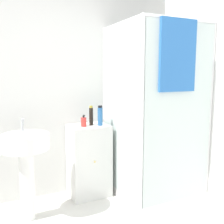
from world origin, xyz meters
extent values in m
cube|color=white|center=(0.00, 1.70, 1.25)|extent=(6.40, 0.06, 2.50)
cube|color=white|center=(1.21, 1.21, 0.04)|extent=(0.91, 0.91, 0.09)
cylinder|color=white|center=(1.65, 1.65, 0.99)|extent=(0.04, 0.04, 1.98)
cylinder|color=white|center=(0.78, 1.65, 0.99)|extent=(0.04, 0.04, 1.98)
cylinder|color=white|center=(1.65, 0.78, 0.99)|extent=(0.04, 0.04, 1.98)
cylinder|color=white|center=(0.78, 0.78, 0.99)|extent=(0.04, 0.04, 1.98)
cylinder|color=white|center=(1.21, 0.78, 1.96)|extent=(0.87, 0.04, 0.04)
cylinder|color=white|center=(1.21, 1.65, 1.96)|extent=(0.87, 0.04, 0.04)
cylinder|color=white|center=(0.78, 1.21, 1.96)|extent=(0.04, 0.87, 0.04)
cylinder|color=white|center=(1.65, 1.21, 1.96)|extent=(0.04, 0.87, 0.04)
cube|color=silver|center=(1.21, 0.77, 1.01)|extent=(0.84, 0.01, 1.85)
cube|color=silver|center=(0.77, 1.21, 1.01)|extent=(0.01, 0.84, 1.85)
cylinder|color=#B7BABF|center=(1.44, 1.59, 0.83)|extent=(0.02, 0.02, 1.48)
cylinder|color=#B7BABF|center=(1.44, 1.54, 1.59)|extent=(0.07, 0.07, 0.04)
cube|color=#2D6BB7|center=(1.16, 0.74, 1.61)|extent=(0.42, 0.03, 0.70)
cube|color=silver|center=(0.49, 1.47, 0.42)|extent=(0.45, 0.38, 0.84)
sphere|color=gold|center=(0.49, 1.27, 0.46)|extent=(0.02, 0.02, 0.02)
cylinder|color=white|center=(-0.24, 1.22, 0.36)|extent=(0.14, 0.14, 0.71)
cylinder|color=white|center=(-0.24, 1.22, 0.79)|extent=(0.45, 0.45, 0.15)
cylinder|color=#B7BABF|center=(-0.24, 1.38, 0.93)|extent=(0.02, 0.02, 0.13)
cube|color=#B7BABF|center=(-0.24, 1.35, 0.98)|extent=(0.02, 0.07, 0.02)
cylinder|color=red|center=(0.41, 1.42, 0.89)|extent=(0.06, 0.06, 0.10)
cylinder|color=black|center=(0.41, 1.42, 0.95)|extent=(0.02, 0.02, 0.02)
cube|color=black|center=(0.41, 1.40, 0.97)|extent=(0.02, 0.03, 0.01)
cylinder|color=black|center=(0.52, 1.47, 0.94)|extent=(0.05, 0.05, 0.20)
cylinder|color=gold|center=(0.52, 1.47, 1.06)|extent=(0.04, 0.04, 0.02)
cylinder|color=#2D66A3|center=(0.61, 1.40, 0.95)|extent=(0.06, 0.06, 0.21)
cylinder|color=black|center=(0.61, 1.40, 1.06)|extent=(0.05, 0.05, 0.02)
camera|label=1|loc=(-0.53, -1.33, 1.43)|focal=42.00mm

